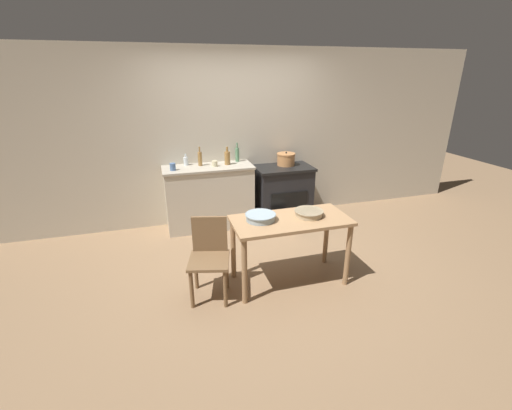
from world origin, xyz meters
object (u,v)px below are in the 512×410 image
at_px(stove, 283,193).
at_px(cup_center_right, 215,164).
at_px(bottle_left, 227,158).
at_px(work_table, 290,229).
at_px(chair, 209,255).
at_px(mixing_bowl_small, 260,217).
at_px(cup_center, 173,167).
at_px(bottle_center_left, 200,158).
at_px(flour_sack, 283,222).
at_px(bottle_far_left, 186,161).
at_px(bottle_mid_left, 237,154).
at_px(mixing_bowl_large, 309,213).
at_px(stock_pot, 286,159).

distance_m(stove, cup_center_right, 1.19).
bearing_deg(bottle_left, work_table, -79.90).
distance_m(chair, cup_center_right, 1.79).
xyz_separation_m(mixing_bowl_small, cup_center, (-0.78, 1.56, 0.19)).
height_order(work_table, bottle_left, bottle_left).
xyz_separation_m(stove, cup_center_right, (-1.06, 0.00, 0.55)).
bearing_deg(bottle_center_left, cup_center_right, -26.37).
height_order(flour_sack, bottle_far_left, bottle_far_left).
distance_m(work_table, bottle_far_left, 2.09).
xyz_separation_m(bottle_mid_left, cup_center_right, (-0.38, -0.18, -0.07)).
height_order(work_table, mixing_bowl_large, mixing_bowl_large).
xyz_separation_m(work_table, bottle_left, (-0.31, 1.72, 0.40)).
distance_m(bottle_mid_left, cup_center, 1.00).
distance_m(stove, bottle_left, 1.06).
xyz_separation_m(work_table, bottle_far_left, (-0.89, 1.86, 0.36)).
relative_size(stock_pot, mixing_bowl_small, 0.88).
bearing_deg(mixing_bowl_small, bottle_left, 89.69).
relative_size(work_table, bottle_center_left, 4.52).
bearing_deg(flour_sack, work_table, -107.78).
relative_size(bottle_far_left, bottle_center_left, 0.59).
distance_m(stock_pot, cup_center, 1.71).
bearing_deg(bottle_left, mixing_bowl_large, -72.95).
bearing_deg(stock_pot, bottle_mid_left, 171.33).
bearing_deg(bottle_mid_left, chair, -112.06).
relative_size(stock_pot, cup_center_right, 3.40).
relative_size(mixing_bowl_large, bottle_mid_left, 1.10).
height_order(work_table, cup_center, cup_center).
relative_size(mixing_bowl_large, mixing_bowl_small, 0.97).
relative_size(cup_center, cup_center_right, 1.21).
distance_m(mixing_bowl_small, bottle_mid_left, 1.83).
xyz_separation_m(mixing_bowl_large, bottle_far_left, (-1.10, 1.84, 0.21)).
bearing_deg(bottle_center_left, bottle_left, -6.78).
distance_m(mixing_bowl_small, bottle_left, 1.68).
xyz_separation_m(stock_pot, bottle_mid_left, (-0.74, 0.11, 0.10)).
relative_size(bottle_far_left, bottle_mid_left, 0.58).
relative_size(stove, cup_center_right, 10.46).
bearing_deg(mixing_bowl_small, stove, 61.68).
relative_size(work_table, cup_center, 12.40).
relative_size(work_table, chair, 1.49).
height_order(mixing_bowl_large, bottle_far_left, bottle_far_left).
bearing_deg(work_table, flour_sack, 72.22).
relative_size(stock_pot, bottle_mid_left, 1.00).
relative_size(chair, bottle_center_left, 3.03).
height_order(mixing_bowl_large, bottle_mid_left, bottle_mid_left).
distance_m(bottle_center_left, cup_center_right, 0.22).
bearing_deg(mixing_bowl_large, cup_center_right, 113.50).
height_order(bottle_center_left, cup_center, bottle_center_left).
xyz_separation_m(stock_pot, bottle_left, (-0.92, -0.02, 0.09)).
bearing_deg(bottle_far_left, bottle_center_left, -24.13).
xyz_separation_m(bottle_mid_left, cup_center, (-0.97, -0.23, -0.06)).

